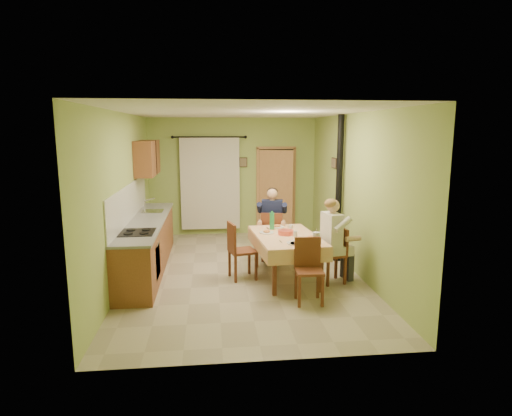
{
  "coord_description": "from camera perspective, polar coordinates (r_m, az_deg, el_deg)",
  "views": [
    {
      "loc": [
        -0.54,
        -7.29,
        2.5
      ],
      "look_at": [
        0.25,
        0.1,
        1.15
      ],
      "focal_mm": 30.0,
      "sensor_mm": 36.0,
      "label": 1
    }
  ],
  "objects": [
    {
      "name": "upper_cabinets",
      "position": [
        9.1,
        -14.28,
        6.51
      ],
      "size": [
        0.35,
        1.4,
        0.7
      ],
      "primitive_type": "cube",
      "color": "brown",
      "rests_on": "room_shell"
    },
    {
      "name": "curtain",
      "position": [
        10.27,
        -6.13,
        3.31
      ],
      "size": [
        1.7,
        0.07,
        2.22
      ],
      "color": "black",
      "rests_on": "ground"
    },
    {
      "name": "chair_right",
      "position": [
        7.28,
        10.22,
        -7.56
      ],
      "size": [
        0.44,
        0.44,
        0.92
      ],
      "rotation": [
        0.0,
        0.0,
        1.77
      ],
      "color": "#602E1A",
      "rests_on": "ground"
    },
    {
      "name": "picture_back",
      "position": [
        10.32,
        -1.71,
        6.12
      ],
      "size": [
        0.19,
        0.03,
        0.23
      ],
      "primitive_type": "cube",
      "color": "black",
      "rests_on": "room_shell"
    },
    {
      "name": "doorway",
      "position": [
        10.43,
        2.67,
        2.3
      ],
      "size": [
        0.96,
        0.28,
        2.15
      ],
      "color": "black",
      "rests_on": "ground"
    },
    {
      "name": "chair_left",
      "position": [
        7.35,
        -1.93,
        -7.19
      ],
      "size": [
        0.51,
        0.51,
        0.98
      ],
      "rotation": [
        0.0,
        0.0,
        -1.34
      ],
      "color": "#602E1A",
      "rests_on": "ground"
    },
    {
      "name": "dining_table",
      "position": [
        7.33,
        4.03,
        -6.53
      ],
      "size": [
        1.16,
        1.78,
        0.76
      ],
      "rotation": [
        0.0,
        0.0,
        0.09
      ],
      "color": "#E3AC79",
      "rests_on": "ground"
    },
    {
      "name": "stove_flue",
      "position": [
        8.39,
        10.9,
        -0.02
      ],
      "size": [
        0.24,
        0.24,
        2.8
      ],
      "color": "black",
      "rests_on": "ground"
    },
    {
      "name": "room_shell",
      "position": [
        7.34,
        -1.86,
        4.97
      ],
      "size": [
        4.04,
        6.04,
        2.82
      ],
      "color": "#9DB65D",
      "rests_on": "ground"
    },
    {
      "name": "tableware",
      "position": [
        7.15,
        4.47,
        -3.38
      ],
      "size": [
        0.9,
        1.56,
        0.33
      ],
      "color": "white",
      "rests_on": "dining_table"
    },
    {
      "name": "floor",
      "position": [
        7.73,
        -1.78,
        -8.59
      ],
      "size": [
        4.0,
        6.0,
        0.01
      ],
      "primitive_type": "cube",
      "color": "tan",
      "rests_on": "ground"
    },
    {
      "name": "man_right",
      "position": [
        7.12,
        10.28,
        -3.04
      ],
      "size": [
        0.54,
        0.63,
        1.39
      ],
      "rotation": [
        0.0,
        0.0,
        1.77
      ],
      "color": "beige",
      "rests_on": "chair_right"
    },
    {
      "name": "chair_near",
      "position": [
        6.41,
        7.06,
        -9.94
      ],
      "size": [
        0.41,
        0.41,
        0.95
      ],
      "rotation": [
        0.0,
        0.0,
        3.09
      ],
      "color": "#602E1A",
      "rests_on": "ground"
    },
    {
      "name": "chair_far",
      "position": [
        8.39,
        2.12,
        -4.99
      ],
      "size": [
        0.47,
        0.47,
        0.96
      ],
      "rotation": [
        0.0,
        0.0,
        -0.19
      ],
      "color": "#602E1A",
      "rests_on": "ground"
    },
    {
      "name": "picture_right",
      "position": [
        8.88,
        10.39,
        5.93
      ],
      "size": [
        0.03,
        0.31,
        0.21
      ],
      "primitive_type": "cube",
      "color": "brown",
      "rests_on": "room_shell"
    },
    {
      "name": "kitchen_run",
      "position": [
        8.04,
        -14.29,
        -4.58
      ],
      "size": [
        0.64,
        3.64,
        1.56
      ],
      "color": "brown",
      "rests_on": "ground"
    },
    {
      "name": "man_far",
      "position": [
        8.26,
        2.16,
        -1.02
      ],
      "size": [
        0.63,
        0.53,
        1.39
      ],
      "rotation": [
        0.0,
        0.0,
        -0.19
      ],
      "color": "#141938",
      "rests_on": "chair_far"
    }
  ]
}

